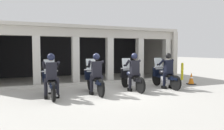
{
  "coord_description": "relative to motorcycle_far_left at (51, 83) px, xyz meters",
  "views": [
    {
      "loc": [
        -3.22,
        -7.56,
        1.65
      ],
      "look_at": [
        0.0,
        0.4,
        1.08
      ],
      "focal_mm": 32.96,
      "sensor_mm": 36.0,
      "label": 1
    }
  ],
  "objects": [
    {
      "name": "police_officer_center_right",
      "position": [
        3.34,
        -0.17,
        0.44
      ],
      "size": [
        0.63,
        0.61,
        1.58
      ],
      "rotation": [
        0.0,
        0.0,
        -0.01
      ],
      "color": "black",
      "rests_on": "ground"
    },
    {
      "name": "police_officer_far_left",
      "position": [
        -0.0,
        -0.28,
        0.44
      ],
      "size": [
        0.63,
        0.61,
        1.58
      ],
      "rotation": [
        0.0,
        0.0,
        0.06
      ],
      "color": "black",
      "rests_on": "ground"
    },
    {
      "name": "ground_plane",
      "position": [
        2.51,
        2.83,
        -0.5
      ],
      "size": [
        80.0,
        80.0,
        0.0
      ],
      "primitive_type": "plane",
      "color": "#A8A59E"
    },
    {
      "name": "kerb_strip",
      "position": [
        2.41,
        2.16,
        -0.44
      ],
      "size": [
        9.93,
        0.24,
        0.12
      ],
      "primitive_type": "cube",
      "color": "#B7B5AD",
      "rests_on": "ground"
    },
    {
      "name": "motorcycle_center_right",
      "position": [
        3.34,
        0.11,
        0.0
      ],
      "size": [
        0.62,
        2.04,
        1.35
      ],
      "rotation": [
        0.0,
        0.0,
        -0.01
      ],
      "color": "black",
      "rests_on": "ground"
    },
    {
      "name": "motorcycle_far_right",
      "position": [
        5.02,
        0.07,
        0.0
      ],
      "size": [
        0.62,
        2.04,
        1.35
      ],
      "rotation": [
        0.0,
        0.0,
        0.01
      ],
      "color": "black",
      "rests_on": "ground"
    },
    {
      "name": "motorcycle_far_left",
      "position": [
        0.0,
        0.0,
        0.0
      ],
      "size": [
        0.62,
        2.04,
        1.35
      ],
      "rotation": [
        0.0,
        0.0,
        0.06
      ],
      "color": "black",
      "rests_on": "ground"
    },
    {
      "name": "motorcycle_center_left",
      "position": [
        1.67,
        0.06,
        0.0
      ],
      "size": [
        0.62,
        2.04,
        1.35
      ],
      "rotation": [
        0.0,
        0.0,
        -0.07
      ],
      "color": "black",
      "rests_on": "ground"
    },
    {
      "name": "police_officer_far_right",
      "position": [
        5.02,
        -0.22,
        0.44
      ],
      "size": [
        0.63,
        0.61,
        1.58
      ],
      "rotation": [
        0.0,
        0.0,
        0.01
      ],
      "color": "black",
      "rests_on": "ground"
    },
    {
      "name": "station_building",
      "position": [
        2.41,
        4.85,
        1.41
      ],
      "size": [
        10.43,
        4.48,
        2.98
      ],
      "color": "black",
      "rests_on": "ground"
    },
    {
      "name": "bollard_kerbside",
      "position": [
        7.53,
        1.76,
        -0.0
      ],
      "size": [
        0.14,
        0.14,
        1.01
      ],
      "color": "yellow",
      "rests_on": "ground"
    },
    {
      "name": "traffic_cone_flank",
      "position": [
        6.8,
        0.25,
        -0.21
      ],
      "size": [
        0.34,
        0.34,
        0.59
      ],
      "color": "black",
      "rests_on": "ground"
    },
    {
      "name": "police_officer_center_left",
      "position": [
        1.67,
        -0.23,
        0.44
      ],
      "size": [
        0.63,
        0.61,
        1.58
      ],
      "rotation": [
        0.0,
        0.0,
        -0.07
      ],
      "color": "black",
      "rests_on": "ground"
    }
  ]
}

